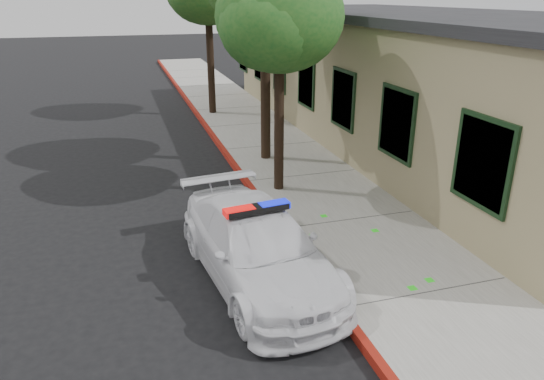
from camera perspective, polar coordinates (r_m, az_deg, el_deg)
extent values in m
plane|color=black|center=(8.23, 7.39, -14.12)|extent=(120.00, 120.00, 0.00)
cube|color=gray|center=(11.15, 8.73, -3.68)|extent=(3.20, 60.00, 0.15)
cube|color=maroon|center=(10.61, 1.16, -4.73)|extent=(0.14, 60.00, 0.16)
cube|color=#978962|center=(18.07, 15.86, 11.89)|extent=(7.00, 20.00, 4.00)
cube|color=black|center=(17.86, 16.57, 18.59)|extent=(7.30, 20.30, 0.24)
cube|color=black|center=(9.72, 22.85, 2.91)|extent=(0.08, 1.48, 1.68)
cube|color=black|center=(12.08, 14.02, 7.36)|extent=(0.08, 1.48, 1.68)
cube|color=black|center=(14.67, 8.09, 10.20)|extent=(0.08, 1.48, 1.68)
cube|color=black|center=(17.39, 3.92, 12.12)|extent=(0.08, 1.48, 1.68)
cube|color=black|center=(20.19, 0.85, 13.47)|extent=(0.08, 1.48, 1.68)
cube|color=black|center=(23.04, -1.48, 14.47)|extent=(0.08, 1.48, 1.68)
cube|color=black|center=(25.93, -3.32, 15.22)|extent=(0.08, 1.48, 1.68)
imported|color=white|center=(8.79, -1.67, -6.43)|extent=(2.37, 4.72, 1.31)
cube|color=black|center=(8.47, -1.73, -2.14)|extent=(1.22, 0.42, 0.10)
cube|color=red|center=(8.37, -3.76, -2.46)|extent=(0.55, 0.30, 0.11)
cube|color=#0D18E5|center=(8.59, 0.25, -1.76)|extent=(0.55, 0.30, 0.11)
cylinder|color=black|center=(12.24, 0.80, 7.46)|extent=(0.24, 0.24, 3.30)
ellipsoid|color=#184F1A|center=(11.88, 0.87, 19.14)|extent=(2.94, 2.94, 2.50)
ellipsoid|color=#184F1A|center=(12.36, 2.24, 17.93)|extent=(2.20, 2.20, 1.87)
ellipsoid|color=#184F1A|center=(11.48, -0.19, 18.14)|extent=(2.29, 2.29, 1.95)
cylinder|color=black|center=(14.67, -0.75, 11.34)|extent=(0.29, 0.29, 4.06)
cylinder|color=black|center=(20.93, -7.00, 13.95)|extent=(0.29, 0.29, 3.85)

